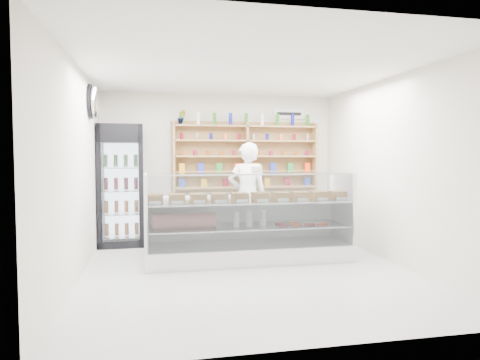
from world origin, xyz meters
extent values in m
plane|color=silver|center=(0.00, 0.00, 0.00)|extent=(5.00, 5.00, 0.00)
plane|color=white|center=(0.00, 0.00, 2.80)|extent=(5.00, 5.00, 0.00)
plane|color=silver|center=(0.00, 2.50, 1.40)|extent=(4.50, 0.00, 4.50)
plane|color=silver|center=(0.00, -2.50, 1.40)|extent=(4.50, 0.00, 4.50)
plane|color=silver|center=(-2.25, 0.00, 1.40)|extent=(0.00, 5.00, 5.00)
plane|color=silver|center=(2.25, 0.00, 1.40)|extent=(0.00, 5.00, 5.00)
cube|color=white|center=(0.15, 0.54, 0.13)|extent=(3.12, 0.88, 0.26)
cube|color=white|center=(0.15, 0.96, 0.59)|extent=(3.12, 0.05, 0.65)
cube|color=silver|center=(0.15, 0.54, 0.53)|extent=(2.99, 0.78, 0.02)
cube|color=silver|center=(0.15, 0.54, 0.91)|extent=(3.06, 0.81, 0.02)
cube|color=silver|center=(0.15, 0.12, 0.81)|extent=(3.06, 0.13, 1.09)
cube|color=silver|center=(0.15, 0.49, 1.35)|extent=(3.06, 0.62, 0.01)
imported|color=silver|center=(0.32, 1.46, 0.92)|extent=(0.69, 0.46, 1.84)
cube|color=black|center=(-1.85, 2.14, 1.08)|extent=(0.79, 0.77, 2.16)
cube|color=#280435|center=(-1.86, 1.78, 2.00)|extent=(0.76, 0.05, 0.30)
cube|color=silver|center=(-1.86, 1.77, 0.98)|extent=(0.65, 0.02, 1.71)
cube|color=#A7884E|center=(-0.90, 2.34, 1.59)|extent=(0.04, 0.28, 1.33)
cube|color=#A7884E|center=(0.50, 2.34, 1.59)|extent=(0.04, 0.28, 1.33)
cube|color=#A7884E|center=(1.90, 2.34, 1.59)|extent=(0.04, 0.28, 1.33)
cube|color=#A7884E|center=(0.50, 2.34, 1.00)|extent=(2.80, 0.28, 0.03)
cube|color=#A7884E|center=(0.50, 2.34, 1.30)|extent=(2.80, 0.28, 0.03)
cube|color=#A7884E|center=(0.50, 2.34, 1.60)|extent=(2.80, 0.28, 0.03)
cube|color=#A7884E|center=(0.50, 2.34, 1.90)|extent=(2.80, 0.28, 0.03)
cube|color=#A7884E|center=(0.50, 2.34, 2.18)|extent=(2.80, 0.28, 0.03)
imported|color=#1E6626|center=(-0.75, 2.34, 2.33)|extent=(0.15, 0.12, 0.27)
ellipsoid|color=silver|center=(-2.17, 1.20, 2.45)|extent=(0.15, 0.50, 0.50)
cube|color=white|center=(1.40, 2.47, 2.45)|extent=(0.62, 0.03, 0.20)
camera|label=1|loc=(-1.28, -5.80, 1.62)|focal=32.00mm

